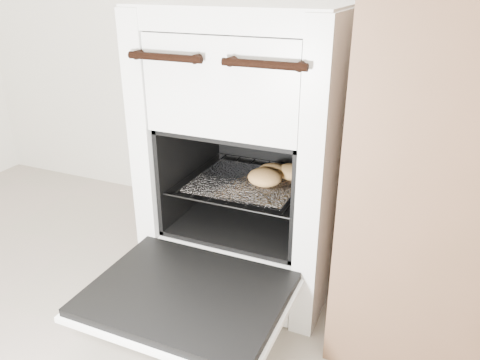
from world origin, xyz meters
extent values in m
cube|color=white|center=(-0.03, 1.21, 0.41)|extent=(0.54, 0.58, 0.83)
cylinder|color=black|center=(-0.15, 0.91, 0.72)|extent=(0.20, 0.02, 0.02)
cylinder|color=black|center=(0.10, 0.91, 0.72)|extent=(0.20, 0.02, 0.02)
cube|color=black|center=(-0.03, 0.74, 0.19)|extent=(0.47, 0.36, 0.02)
cube|color=white|center=(-0.03, 0.74, 0.17)|extent=(0.49, 0.38, 0.01)
cylinder|color=black|center=(-0.22, 1.14, 0.33)|extent=(0.01, 0.38, 0.01)
cylinder|color=black|center=(0.17, 1.14, 0.33)|extent=(0.01, 0.38, 0.01)
cylinder|color=black|center=(-0.03, 0.96, 0.33)|extent=(0.39, 0.01, 0.01)
cylinder|color=black|center=(-0.03, 1.32, 0.33)|extent=(0.39, 0.01, 0.01)
cylinder|color=black|center=(-0.19, 1.14, 0.33)|extent=(0.01, 0.36, 0.01)
cylinder|color=black|center=(-0.13, 1.14, 0.33)|extent=(0.01, 0.36, 0.01)
cylinder|color=black|center=(-0.08, 1.14, 0.33)|extent=(0.01, 0.36, 0.01)
cylinder|color=black|center=(-0.03, 1.14, 0.33)|extent=(0.01, 0.36, 0.01)
cylinder|color=black|center=(0.03, 1.14, 0.33)|extent=(0.01, 0.36, 0.01)
cylinder|color=black|center=(0.08, 1.14, 0.33)|extent=(0.01, 0.36, 0.01)
cylinder|color=black|center=(0.14, 1.14, 0.33)|extent=(0.01, 0.36, 0.01)
cube|color=white|center=(-0.03, 1.12, 0.33)|extent=(0.31, 0.27, 0.01)
ellipsoid|color=tan|center=(0.09, 1.19, 0.36)|extent=(0.12, 0.12, 0.04)
ellipsoid|color=tan|center=(0.03, 1.20, 0.35)|extent=(0.11, 0.11, 0.03)
ellipsoid|color=tan|center=(0.04, 1.17, 0.36)|extent=(0.12, 0.12, 0.04)
ellipsoid|color=tan|center=(0.03, 1.12, 0.36)|extent=(0.14, 0.14, 0.05)
camera|label=1|loc=(0.46, -0.06, 0.90)|focal=35.00mm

